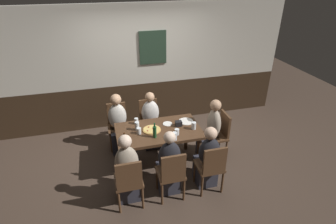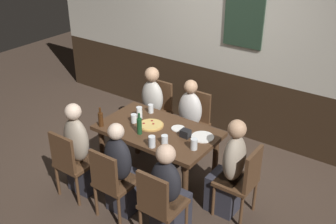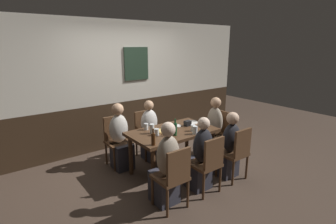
{
  "view_description": "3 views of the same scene",
  "coord_description": "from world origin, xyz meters",
  "px_view_note": "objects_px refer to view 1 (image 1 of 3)",
  "views": [
    {
      "loc": [
        -0.84,
        -3.79,
        3.16
      ],
      "look_at": [
        0.16,
        -0.03,
        1.08
      ],
      "focal_mm": 28.74,
      "sensor_mm": 36.0,
      "label": 1
    },
    {
      "loc": [
        2.5,
        -3.32,
        3.12
      ],
      "look_at": [
        0.18,
        -0.04,
        1.04
      ],
      "focal_mm": 42.97,
      "sensor_mm": 36.0,
      "label": 2
    },
    {
      "loc": [
        -2.47,
        -3.17,
        2.13
      ],
      "look_at": [
        0.01,
        0.13,
        1.03
      ],
      "focal_mm": 27.3,
      "sensor_mm": 36.0,
      "label": 3
    }
  ],
  "objects_px": {
    "person_head_east": "(211,134)",
    "plate_white_small": "(168,124)",
    "chair_left_far": "(118,123)",
    "pint_glass_pale": "(175,137)",
    "chair_right_near": "(211,166)",
    "chair_head_east": "(219,133)",
    "dining_table": "(159,134)",
    "chair_mid_far": "(149,119)",
    "beer_bottle_brown": "(125,141)",
    "condiment_caddy": "(179,124)",
    "pizza": "(152,130)",
    "person_left_far": "(119,127)",
    "tumbler_water": "(194,126)",
    "person_mid_far": "(151,124)",
    "beer_glass_tall": "(137,126)",
    "plate_white_large": "(186,121)",
    "person_left_near": "(127,173)",
    "person_mid_near": "(169,167)",
    "chair_mid_near": "(172,173)",
    "beer_bottle_green": "(155,132)",
    "chair_left_near": "(129,180)",
    "person_right_near": "(207,161)",
    "beer_glass_half": "(136,121)",
    "pint_glass_amber": "(177,132)",
    "tumbler_short": "(139,131)"
  },
  "relations": [
    {
      "from": "person_head_east",
      "to": "plate_white_small",
      "type": "relative_size",
      "value": 7.07
    },
    {
      "from": "chair_left_far",
      "to": "pint_glass_pale",
      "type": "distance_m",
      "value": 1.47
    },
    {
      "from": "chair_right_near",
      "to": "chair_head_east",
      "type": "bearing_deg",
      "value": 58.94
    },
    {
      "from": "dining_table",
      "to": "chair_left_far",
      "type": "bearing_deg",
      "value": 127.13
    },
    {
      "from": "chair_mid_far",
      "to": "beer_bottle_brown",
      "type": "relative_size",
      "value": 3.57
    },
    {
      "from": "condiment_caddy",
      "to": "pizza",
      "type": "bearing_deg",
      "value": -176.98
    },
    {
      "from": "chair_mid_far",
      "to": "person_left_far",
      "type": "distance_m",
      "value": 0.65
    },
    {
      "from": "condiment_caddy",
      "to": "tumbler_water",
      "type": "bearing_deg",
      "value": -37.54
    },
    {
      "from": "person_mid_far",
      "to": "dining_table",
      "type": "bearing_deg",
      "value": -90.0
    },
    {
      "from": "beer_glass_tall",
      "to": "pint_glass_pale",
      "type": "distance_m",
      "value": 0.69
    },
    {
      "from": "person_left_far",
      "to": "plate_white_large",
      "type": "xyz_separation_m",
      "value": [
        1.17,
        -0.53,
        0.25
      ]
    },
    {
      "from": "tumbler_water",
      "to": "pint_glass_pale",
      "type": "height_order",
      "value": "pint_glass_pale"
    },
    {
      "from": "chair_left_far",
      "to": "tumbler_water",
      "type": "distance_m",
      "value": 1.58
    },
    {
      "from": "person_left_near",
      "to": "person_mid_near",
      "type": "height_order",
      "value": "person_left_near"
    },
    {
      "from": "chair_right_near",
      "to": "person_left_near",
      "type": "height_order",
      "value": "person_left_near"
    },
    {
      "from": "chair_left_far",
      "to": "person_left_far",
      "type": "relative_size",
      "value": 0.76
    },
    {
      "from": "chair_mid_near",
      "to": "pint_glass_pale",
      "type": "bearing_deg",
      "value": 69.51
    },
    {
      "from": "chair_head_east",
      "to": "beer_bottle_green",
      "type": "height_order",
      "value": "beer_bottle_green"
    },
    {
      "from": "chair_mid_far",
      "to": "pint_glass_pale",
      "type": "bearing_deg",
      "value": -81.34
    },
    {
      "from": "pint_glass_pale",
      "to": "beer_glass_tall",
      "type": "bearing_deg",
      "value": 140.46
    },
    {
      "from": "tumbler_water",
      "to": "person_left_far",
      "type": "bearing_deg",
      "value": 146.72
    },
    {
      "from": "plate_white_large",
      "to": "chair_mid_near",
      "type": "bearing_deg",
      "value": -118.71
    },
    {
      "from": "chair_right_near",
      "to": "beer_bottle_brown",
      "type": "relative_size",
      "value": 3.57
    },
    {
      "from": "person_mid_far",
      "to": "person_mid_near",
      "type": "xyz_separation_m",
      "value": [
        0.0,
        -1.34,
        0.0
      ]
    },
    {
      "from": "pizza",
      "to": "plate_white_small",
      "type": "height_order",
      "value": "pizza"
    },
    {
      "from": "chair_left_near",
      "to": "person_right_near",
      "type": "xyz_separation_m",
      "value": [
        1.26,
        0.16,
        -0.03
      ]
    },
    {
      "from": "chair_left_near",
      "to": "chair_left_far",
      "type": "bearing_deg",
      "value": 90.0
    },
    {
      "from": "beer_bottle_brown",
      "to": "chair_mid_near",
      "type": "bearing_deg",
      "value": -39.59
    },
    {
      "from": "chair_right_near",
      "to": "person_mid_near",
      "type": "relative_size",
      "value": 0.78
    },
    {
      "from": "beer_glass_half",
      "to": "plate_white_large",
      "type": "height_order",
      "value": "beer_glass_half"
    },
    {
      "from": "person_mid_far",
      "to": "pint_glass_pale",
      "type": "xyz_separation_m",
      "value": [
        0.18,
        -1.02,
        0.33
      ]
    },
    {
      "from": "person_mid_far",
      "to": "beer_glass_half",
      "type": "bearing_deg",
      "value": -131.5
    },
    {
      "from": "person_left_far",
      "to": "beer_glass_half",
      "type": "distance_m",
      "value": 0.56
    },
    {
      "from": "person_head_east",
      "to": "chair_mid_near",
      "type": "bearing_deg",
      "value": -139.38
    },
    {
      "from": "person_head_east",
      "to": "pint_glass_pale",
      "type": "xyz_separation_m",
      "value": [
        -0.79,
        -0.35,
        0.3
      ]
    },
    {
      "from": "person_mid_near",
      "to": "tumbler_water",
      "type": "relative_size",
      "value": 8.82
    },
    {
      "from": "beer_glass_tall",
      "to": "plate_white_small",
      "type": "relative_size",
      "value": 0.94
    },
    {
      "from": "chair_head_east",
      "to": "pizza",
      "type": "distance_m",
      "value": 1.27
    },
    {
      "from": "person_left_near",
      "to": "beer_glass_half",
      "type": "height_order",
      "value": "person_left_near"
    },
    {
      "from": "pint_glass_pale",
      "to": "beer_bottle_brown",
      "type": "height_order",
      "value": "beer_bottle_brown"
    },
    {
      "from": "person_head_east",
      "to": "person_mid_far",
      "type": "bearing_deg",
      "value": 145.41
    },
    {
      "from": "chair_left_far",
      "to": "person_left_far",
      "type": "height_order",
      "value": "person_left_far"
    },
    {
      "from": "person_mid_near",
      "to": "pint_glass_amber",
      "type": "xyz_separation_m",
      "value": [
        0.26,
        0.45,
        0.31
      ]
    },
    {
      "from": "beer_glass_tall",
      "to": "pint_glass_pale",
      "type": "xyz_separation_m",
      "value": [
        0.53,
        -0.44,
        -0.01
      ]
    },
    {
      "from": "chair_right_near",
      "to": "beer_glass_half",
      "type": "bearing_deg",
      "value": 130.46
    },
    {
      "from": "chair_right_near",
      "to": "pint_glass_amber",
      "type": "relative_size",
      "value": 8.43
    },
    {
      "from": "pint_glass_amber",
      "to": "pint_glass_pale",
      "type": "relative_size",
      "value": 0.8
    },
    {
      "from": "tumbler_short",
      "to": "condiment_caddy",
      "type": "relative_size",
      "value": 0.98
    },
    {
      "from": "pint_glass_amber",
      "to": "tumbler_water",
      "type": "relative_size",
      "value": 0.81
    },
    {
      "from": "person_mid_far",
      "to": "beer_bottle_green",
      "type": "distance_m",
      "value": 0.96
    }
  ]
}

